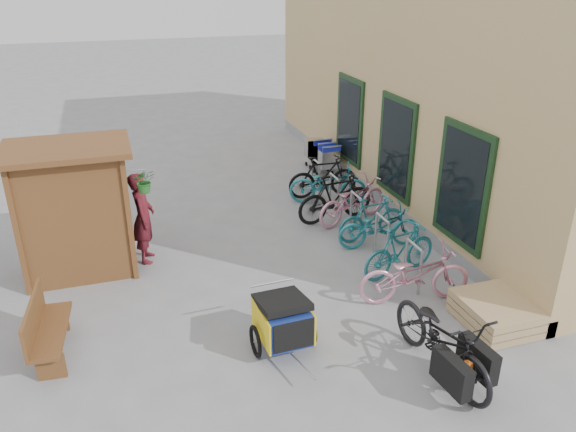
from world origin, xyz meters
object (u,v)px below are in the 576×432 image
object	(u,v)px
bike_2	(379,227)
bike_6	(328,184)
bike_0	(415,274)
child_trailer	(283,319)
bike_3	(372,218)
kiosk	(68,193)
bike_4	(352,200)
bike_7	(323,177)
pallet_stack	(495,313)
bike_5	(336,198)
person_kiosk	(143,218)
shopping_carts	(322,153)
bike_1	(400,250)
cargo_bike	(443,340)
bench	(45,328)

from	to	relation	value
bike_2	bike_6	bearing A→B (deg)	10.23
bike_0	bike_6	world-z (taller)	bike_0
child_trailer	bike_3	bearing A→B (deg)	43.50
kiosk	bike_4	xyz separation A→B (m)	(5.74, 0.48, -1.05)
kiosk	bike_4	size ratio (longest dim) A/B	1.31
bike_3	bike_7	size ratio (longest dim) A/B	0.89
pallet_stack	bike_2	world-z (taller)	bike_2
bike_2	bike_6	size ratio (longest dim) A/B	0.92
kiosk	bike_3	bearing A→B (deg)	-4.62
kiosk	bike_3	world-z (taller)	kiosk
bike_5	bike_6	size ratio (longest dim) A/B	1.00
person_kiosk	bike_3	bearing A→B (deg)	-87.42
person_kiosk	bike_5	size ratio (longest dim) A/B	0.97
kiosk	pallet_stack	world-z (taller)	kiosk
bike_2	bike_5	world-z (taller)	bike_5
pallet_stack	shopping_carts	size ratio (longest dim) A/B	0.81
child_trailer	bike_1	distance (m)	3.06
kiosk	shopping_carts	world-z (taller)	kiosk
kiosk	bike_5	size ratio (longest dim) A/B	1.36
child_trailer	bike_0	size ratio (longest dim) A/B	0.81
shopping_carts	person_kiosk	size ratio (longest dim) A/B	0.83
person_kiosk	bike_0	xyz separation A→B (m)	(4.15, -2.89, -0.38)
cargo_bike	bike_0	bearing A→B (deg)	67.20
bike_4	bike_3	bearing A→B (deg)	161.68
bench	child_trailer	world-z (taller)	bench
shopping_carts	bike_7	world-z (taller)	bike_7
shopping_carts	bike_7	bearing A→B (deg)	-109.92
person_kiosk	cargo_bike	bearing A→B (deg)	-133.41
bench	bike_6	size ratio (longest dim) A/B	0.80
bike_3	person_kiosk	bearing A→B (deg)	76.76
bike_4	bike_5	distance (m)	0.37
child_trailer	bike_6	world-z (taller)	bike_6
bike_4	bike_7	world-z (taller)	bike_7
bench	child_trailer	distance (m)	3.43
bike_2	bike_6	world-z (taller)	bike_6
cargo_bike	bike_0	size ratio (longest dim) A/B	1.12
child_trailer	cargo_bike	distance (m)	2.26
bike_1	bike_6	xyz separation A→B (m)	(0.03, 3.60, -0.01)
bike_0	bike_4	bearing A→B (deg)	3.06
child_trailer	bike_1	xyz separation A→B (m)	(2.69, 1.45, -0.01)
person_kiosk	bike_7	world-z (taller)	person_kiosk
person_kiosk	bike_3	distance (m)	4.57
pallet_stack	bike_0	distance (m)	1.38
bike_2	bike_4	bearing A→B (deg)	7.61
kiosk	pallet_stack	distance (m)	7.50
child_trailer	shopping_carts	bearing A→B (deg)	62.30
shopping_carts	bike_1	bearing A→B (deg)	-96.80
bike_1	bike_6	world-z (taller)	bike_1
person_kiosk	bike_4	xyz separation A→B (m)	(4.50, 0.44, -0.39)
kiosk	person_kiosk	xyz separation A→B (m)	(1.24, 0.04, -0.67)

